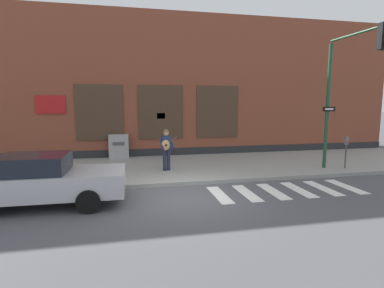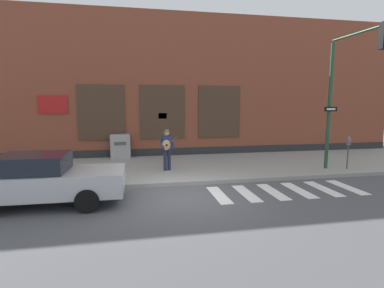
{
  "view_description": "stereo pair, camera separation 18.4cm",
  "coord_description": "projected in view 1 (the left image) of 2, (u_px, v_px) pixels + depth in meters",
  "views": [
    {
      "loc": [
        -1.7,
        -9.21,
        3.02
      ],
      "look_at": [
        0.57,
        1.55,
        1.5
      ],
      "focal_mm": 28.0,
      "sensor_mm": 36.0,
      "label": 1
    },
    {
      "loc": [
        -1.52,
        -9.24,
        3.02
      ],
      "look_at": [
        0.57,
        1.55,
        1.5
      ],
      "focal_mm": 28.0,
      "sensor_mm": 36.0,
      "label": 2
    }
  ],
  "objects": [
    {
      "name": "crosswalk",
      "position": [
        286.0,
        190.0,
        10.36
      ],
      "size": [
        5.2,
        1.9,
        0.01
      ],
      "color": "silver",
      "rests_on": "ground"
    },
    {
      "name": "utility_box",
      "position": [
        119.0,
        147.0,
        15.42
      ],
      "size": [
        1.0,
        0.56,
        1.25
      ],
      "color": "#9E9E9E",
      "rests_on": "sidewalk"
    },
    {
      "name": "traffic_light",
      "position": [
        347.0,
        79.0,
        11.78
      ],
      "size": [
        0.6,
        2.99,
        5.54
      ],
      "color": "#1E472D",
      "rests_on": "sidewalk"
    },
    {
      "name": "parking_meter",
      "position": [
        346.0,
        147.0,
        13.1
      ],
      "size": [
        0.13,
        0.11,
        1.44
      ],
      "color": "#47474C",
      "rests_on": "sidewalk"
    },
    {
      "name": "red_car",
      "position": [
        42.0,
        180.0,
        8.75
      ],
      "size": [
        4.62,
        2.03,
        1.53
      ],
      "color": "#B7BABF",
      "rests_on": "ground"
    },
    {
      "name": "building_backdrop",
      "position": [
        157.0,
        88.0,
        17.83
      ],
      "size": [
        28.0,
        4.06,
        7.8
      ],
      "color": "brown",
      "rests_on": "ground"
    },
    {
      "name": "sidewalk",
      "position": [
        168.0,
        168.0,
        13.65
      ],
      "size": [
        28.0,
        5.7,
        0.15
      ],
      "color": "gray",
      "rests_on": "ground"
    },
    {
      "name": "busker",
      "position": [
        166.0,
        147.0,
        12.64
      ],
      "size": [
        0.76,
        0.6,
        1.75
      ],
      "color": "#1E233D",
      "rests_on": "sidewalk"
    },
    {
      "name": "ground_plane",
      "position": [
        185.0,
        197.0,
        9.68
      ],
      "size": [
        160.0,
        160.0,
        0.0
      ],
      "primitive_type": "plane",
      "color": "#4C4C51"
    }
  ]
}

